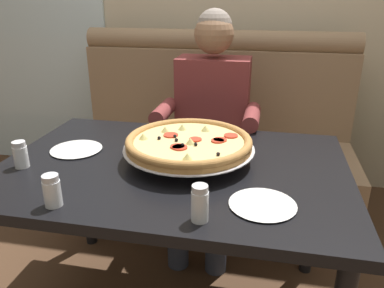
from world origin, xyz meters
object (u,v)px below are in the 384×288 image
dining_table (173,183)px  diner_main (210,118)px  shaker_pepper_flakes (21,156)px  booth_bench (209,151)px  plate_near_right (76,148)px  shaker_parmesan (52,193)px  plate_near_left (263,203)px  pizza (189,143)px  shaker_oregano (200,206)px

dining_table → diner_main: bearing=86.5°
dining_table → shaker_pepper_flakes: (-0.56, -0.14, 0.12)m
booth_bench → plate_near_right: (-0.43, -0.87, 0.34)m
shaker_parmesan → plate_near_right: bearing=109.0°
booth_bench → shaker_parmesan: booth_bench is taller
plate_near_left → booth_bench: bearing=106.8°
shaker_parmesan → plate_near_left: shaker_parmesan is taller
dining_table → shaker_parmesan: bearing=-127.5°
shaker_parmesan → plate_near_left: bearing=11.5°
dining_table → plate_near_right: plate_near_right is taller
pizza → plate_near_right: size_ratio=2.39×
shaker_parmesan → plate_near_left: (0.64, 0.13, -0.03)m
pizza → plate_near_right: (-0.49, 0.01, -0.06)m
pizza → shaker_pepper_flakes: size_ratio=4.98×
diner_main → shaker_oregano: size_ratio=11.21×
pizza → shaker_pepper_flakes: pizza is taller
booth_bench → shaker_pepper_flakes: 1.26m
dining_table → plate_near_right: size_ratio=6.22×
diner_main → shaker_pepper_flakes: bearing=-126.7°
shaker_pepper_flakes → plate_near_right: shaker_pepper_flakes is taller
shaker_oregano → shaker_parmesan: shaker_oregano is taller
dining_table → shaker_pepper_flakes: size_ratio=12.95×
booth_bench → shaker_parmesan: (-0.29, -1.30, 0.37)m
shaker_oregano → shaker_pepper_flakes: 0.77m
shaker_pepper_flakes → diner_main: bearing=53.3°
shaker_oregano → shaker_pepper_flakes: (-0.73, 0.22, -0.00)m
dining_table → diner_main: (0.04, 0.66, 0.06)m
plate_near_left → plate_near_right: size_ratio=0.99×
booth_bench → pizza: 0.97m
booth_bench → plate_near_left: (0.35, -1.17, 0.34)m
dining_table → shaker_pepper_flakes: bearing=-165.9°
pizza → shaker_pepper_flakes: bearing=-162.9°
dining_table → plate_near_left: 0.44m
booth_bench → shaker_oregano: size_ratio=15.39×
dining_table → pizza: pizza is taller
diner_main → plate_near_left: diner_main is taller
pizza → plate_near_left: bearing=-44.4°
diner_main → shaker_parmesan: diner_main is taller
shaker_oregano → plate_near_left: bearing=34.2°
diner_main → plate_near_left: 0.96m
booth_bench → plate_near_right: booth_bench is taller
shaker_pepper_flakes → plate_near_right: size_ratio=0.48×
dining_table → plate_near_left: (0.35, -0.24, 0.09)m
shaker_pepper_flakes → plate_near_right: 0.23m
shaker_oregano → dining_table: bearing=115.7°
diner_main → dining_table: bearing=-93.5°
booth_bench → diner_main: (0.04, -0.27, 0.31)m
booth_bench → diner_main: bearing=-81.3°
diner_main → shaker_parmesan: bearing=-107.6°
plate_near_left → shaker_pepper_flakes: bearing=173.5°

